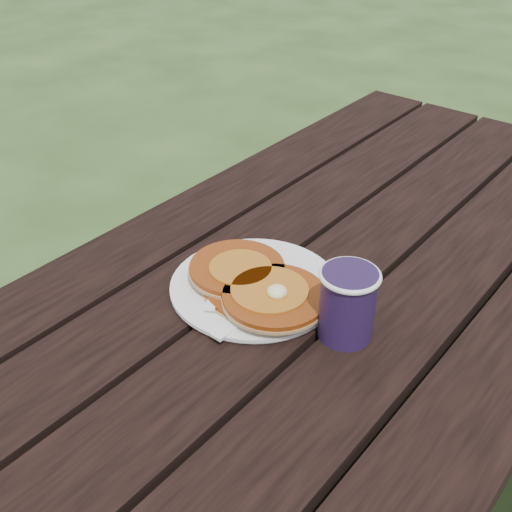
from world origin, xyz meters
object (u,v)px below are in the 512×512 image
Objects in this scene: plate at (255,287)px; coffee_cup at (348,301)px; picnic_table at (285,464)px; pancake_stack at (256,285)px.

plate is 0.17m from coffee_cup.
coffee_cup is (0.10, -0.01, 0.44)m from picnic_table.
pancake_stack is at bearing -149.50° from picnic_table.
pancake_stack is at bearing -43.94° from plate.
pancake_stack is (-0.05, -0.03, 0.41)m from picnic_table.
plate is 1.05× the size of pancake_stack.
coffee_cup is (0.15, 0.01, 0.04)m from pancake_stack.
coffee_cup reaches higher than pancake_stack.
picnic_table is 0.41m from pancake_stack.
pancake_stack is 2.27× the size of coffee_cup.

